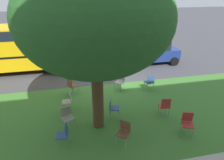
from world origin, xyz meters
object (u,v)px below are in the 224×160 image
chair_1 (67,116)px  chair_3 (187,122)px  chair_7 (165,105)px  chair_9 (150,81)px  chair_0 (124,131)px  chair_4 (68,100)px  street_tree (95,20)px  chair_2 (71,85)px  chair_6 (64,133)px  parked_car (152,52)px  chair_5 (120,80)px  chair_8 (113,106)px

chair_1 → chair_3: 4.61m
chair_7 → chair_9: 2.39m
chair_0 → chair_4: same height
street_tree → chair_1: street_tree is taller
chair_2 → chair_6: (0.39, 3.76, 0.00)m
chair_3 → chair_4: same height
street_tree → chair_6: bearing=33.0°
parked_car → street_tree: bearing=52.7°
chair_6 → chair_1: bearing=-96.8°
chair_3 → chair_5: same height
chair_4 → parked_car: (-6.06, -5.08, 0.32)m
chair_0 → chair_5: (-0.90, -4.07, 0.00)m
chair_2 → parked_car: (-5.87, -3.57, 0.32)m
chair_1 → chair_2: (-0.26, -2.71, 0.00)m
chair_1 → chair_2: size_ratio=1.00×
chair_5 → chair_7: bearing=113.7°
chair_7 → chair_8: bearing=-10.1°
chair_4 → street_tree: bearing=129.6°
chair_1 → chair_5: (-2.85, -2.72, 0.00)m
chair_9 → chair_8: bearing=39.0°
chair_0 → chair_5: 4.17m
chair_2 → chair_3: bearing=135.4°
chair_3 → street_tree: bearing=-20.5°
chair_3 → chair_5: (1.56, -4.09, 0.00)m
chair_1 → street_tree: bearing=171.6°
chair_3 → chair_9: bearing=-89.3°
chair_5 → chair_9: 1.58m
chair_8 → chair_9: bearing=-141.0°
chair_3 → chair_8: 3.00m
parked_car → chair_8: bearing=54.9°
street_tree → chair_9: size_ratio=6.87×
chair_1 → parked_car: parked_car is taller
chair_3 → chair_8: (2.50, -1.65, 0.00)m
chair_0 → chair_6: bearing=-8.5°
chair_8 → chair_5: bearing=-111.2°
street_tree → chair_6: (1.34, 0.87, -3.63)m
street_tree → chair_2: 4.74m
chair_0 → chair_3: size_ratio=1.00×
chair_0 → parked_car: 8.71m
chair_4 → chair_5: (-2.77, -1.52, 0.00)m
street_tree → chair_3: 4.98m
street_tree → chair_5: street_tree is taller
street_tree → chair_4: 4.05m
chair_3 → parked_car: size_ratio=0.24×
street_tree → chair_0: 3.89m
chair_4 → chair_8: bearing=153.3°
chair_4 → chair_2: bearing=-97.2°
chair_0 → chair_5: size_ratio=1.00×
chair_9 → chair_7: bearing=83.5°
chair_4 → chair_6: size_ratio=1.00×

